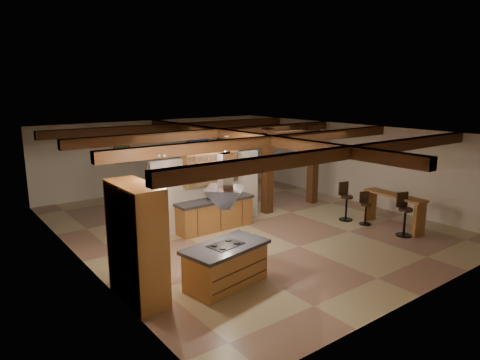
# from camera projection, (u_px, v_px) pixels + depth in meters

# --- Properties ---
(ground) EXTENTS (12.00, 12.00, 0.00)m
(ground) POSITION_uv_depth(u_px,v_px,m) (244.00, 224.00, 13.49)
(ground) COLOR tan
(ground) RESTS_ON ground
(room_walls) EXTENTS (12.00, 12.00, 12.00)m
(room_walls) POSITION_uv_depth(u_px,v_px,m) (244.00, 168.00, 13.11)
(room_walls) COLOR beige
(room_walls) RESTS_ON ground
(ceiling_beams) EXTENTS (10.00, 12.00, 0.28)m
(ceiling_beams) POSITION_uv_depth(u_px,v_px,m) (244.00, 136.00, 12.90)
(ceiling_beams) COLOR #391F0E
(ceiling_beams) RESTS_ON room_walls
(timber_posts) EXTENTS (2.50, 0.30, 2.90)m
(timber_posts) POSITION_uv_depth(u_px,v_px,m) (291.00, 159.00, 14.98)
(timber_posts) COLOR #391F0E
(timber_posts) RESTS_ON ground
(partition_wall) EXTENTS (3.80, 0.18, 2.20)m
(partition_wall) POSITION_uv_depth(u_px,v_px,m) (208.00, 191.00, 13.06)
(partition_wall) COLOR beige
(partition_wall) RESTS_ON ground
(pantry_cabinet) EXTENTS (0.67, 1.60, 2.40)m
(pantry_cabinet) POSITION_uv_depth(u_px,v_px,m) (137.00, 243.00, 8.46)
(pantry_cabinet) COLOR #AA6536
(pantry_cabinet) RESTS_ON ground
(back_counter) EXTENTS (2.50, 0.66, 0.94)m
(back_counter) POSITION_uv_depth(u_px,v_px,m) (215.00, 214.00, 12.88)
(back_counter) COLOR #AA6536
(back_counter) RESTS_ON ground
(upper_display_cabinet) EXTENTS (1.80, 0.36, 0.95)m
(upper_display_cabinet) POSITION_uv_depth(u_px,v_px,m) (211.00, 168.00, 12.75)
(upper_display_cabinet) COLOR #AA6536
(upper_display_cabinet) RESTS_ON partition_wall
(range_hood) EXTENTS (1.10, 1.10, 1.40)m
(range_hood) POSITION_uv_depth(u_px,v_px,m) (225.00, 206.00, 8.94)
(range_hood) COLOR silver
(range_hood) RESTS_ON room_walls
(back_windows) EXTENTS (2.70, 0.07, 1.70)m
(back_windows) POSITION_uv_depth(u_px,v_px,m) (213.00, 148.00, 19.45)
(back_windows) COLOR #391F0E
(back_windows) RESTS_ON room_walls
(framed_art) EXTENTS (0.65, 0.05, 0.85)m
(framed_art) POSITION_uv_depth(u_px,v_px,m) (122.00, 152.00, 16.87)
(framed_art) COLOR #391F0E
(framed_art) RESTS_ON room_walls
(recessed_cans) EXTENTS (3.16, 2.46, 0.03)m
(recessed_cans) POSITION_uv_depth(u_px,v_px,m) (208.00, 147.00, 9.88)
(recessed_cans) COLOR silver
(recessed_cans) RESTS_ON room_walls
(kitchen_island) EXTENTS (2.02, 1.31, 0.93)m
(kitchen_island) POSITION_uv_depth(u_px,v_px,m) (226.00, 265.00, 9.21)
(kitchen_island) COLOR #AA6536
(kitchen_island) RESTS_ON ground
(dining_table) EXTENTS (1.78, 1.27, 0.57)m
(dining_table) POSITION_uv_depth(u_px,v_px,m) (194.00, 202.00, 15.00)
(dining_table) COLOR #3D1B0F
(dining_table) RESTS_ON ground
(sofa) EXTENTS (2.25, 1.21, 0.62)m
(sofa) POSITION_uv_depth(u_px,v_px,m) (221.00, 175.00, 19.45)
(sofa) COLOR black
(sofa) RESTS_ON ground
(microwave) EXTENTS (0.40, 0.27, 0.22)m
(microwave) POSITION_uv_depth(u_px,v_px,m) (215.00, 196.00, 12.76)
(microwave) COLOR silver
(microwave) RESTS_ON back_counter
(bar_counter) EXTENTS (0.68, 2.03, 1.05)m
(bar_counter) POSITION_uv_depth(u_px,v_px,m) (394.00, 205.00, 12.97)
(bar_counter) COLOR #AA6536
(bar_counter) RESTS_ON ground
(side_table) EXTENTS (0.51, 0.51, 0.54)m
(side_table) POSITION_uv_depth(u_px,v_px,m) (241.00, 176.00, 19.34)
(side_table) COLOR #391F0E
(side_table) RESTS_ON ground
(table_lamp) EXTENTS (0.26, 0.26, 0.30)m
(table_lamp) POSITION_uv_depth(u_px,v_px,m) (241.00, 166.00, 19.23)
(table_lamp) COLOR black
(table_lamp) RESTS_ON side_table
(bar_stool_a) EXTENTS (0.47, 0.48, 1.26)m
(bar_stool_a) POSITION_uv_depth(u_px,v_px,m) (404.00, 214.00, 12.30)
(bar_stool_a) COLOR black
(bar_stool_a) RESTS_ON ground
(bar_stool_b) EXTENTS (0.39, 0.40, 1.02)m
(bar_stool_b) POSITION_uv_depth(u_px,v_px,m) (365.00, 208.00, 13.35)
(bar_stool_b) COLOR black
(bar_stool_b) RESTS_ON ground
(bar_stool_c) EXTENTS (0.43, 0.45, 1.23)m
(bar_stool_c) POSITION_uv_depth(u_px,v_px,m) (346.00, 201.00, 13.77)
(bar_stool_c) COLOR black
(bar_stool_c) RESTS_ON ground
(dining_chairs) EXTENTS (2.10, 2.10, 1.06)m
(dining_chairs) POSITION_uv_depth(u_px,v_px,m) (193.00, 195.00, 14.95)
(dining_chairs) COLOR #391F0E
(dining_chairs) RESTS_ON ground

